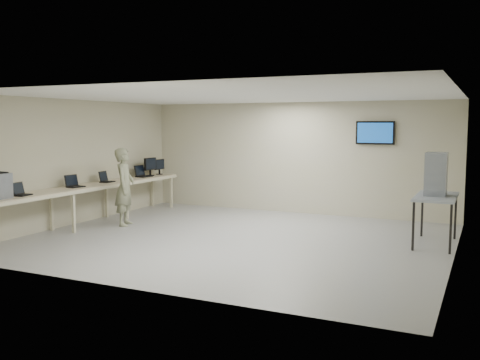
% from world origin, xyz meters
% --- Properties ---
extents(room, '(8.01, 7.01, 2.81)m').
position_xyz_m(room, '(0.03, 0.06, 1.41)').
color(room, '#A2A2A1').
rests_on(room, ground).
extents(workbench, '(0.76, 6.00, 0.90)m').
position_xyz_m(workbench, '(-3.59, 0.00, 0.83)').
color(workbench, tan).
rests_on(workbench, ground).
extents(laptop_0, '(0.31, 0.35, 0.25)m').
position_xyz_m(laptop_0, '(-3.61, -1.97, 0.96)').
color(laptop_0, black).
rests_on(laptop_0, workbench).
extents(laptop_1, '(0.33, 0.38, 0.27)m').
position_xyz_m(laptop_1, '(-3.63, -0.50, 0.97)').
color(laptop_1, black).
rests_on(laptop_1, workbench).
extents(laptop_2, '(0.30, 0.35, 0.25)m').
position_xyz_m(laptop_2, '(-3.66, 0.59, 0.97)').
color(laptop_2, black).
rests_on(laptop_2, workbench).
extents(laptop_3, '(0.34, 0.40, 0.30)m').
position_xyz_m(laptop_3, '(-3.63, 2.00, 0.98)').
color(laptop_3, black).
rests_on(laptop_3, workbench).
extents(monitor_near, '(0.21, 0.48, 0.47)m').
position_xyz_m(monitor_near, '(-3.60, 2.32, 1.18)').
color(monitor_near, black).
rests_on(monitor_near, workbench).
extents(monitor_far, '(0.18, 0.41, 0.41)m').
position_xyz_m(monitor_far, '(-3.60, 2.75, 1.15)').
color(monitor_far, black).
rests_on(monitor_far, workbench).
extents(soldier, '(0.62, 0.74, 1.73)m').
position_xyz_m(soldier, '(-2.85, 0.25, 0.86)').
color(soldier, slate).
rests_on(soldier, ground).
extents(side_table, '(0.72, 1.55, 0.93)m').
position_xyz_m(side_table, '(3.60, 1.15, 0.86)').
color(side_table, '#8A929E').
rests_on(side_table, ground).
extents(storage_bins, '(0.38, 0.42, 0.81)m').
position_xyz_m(storage_bins, '(3.58, 1.15, 1.33)').
color(storage_bins, '#8C96A5').
rests_on(storage_bins, side_table).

